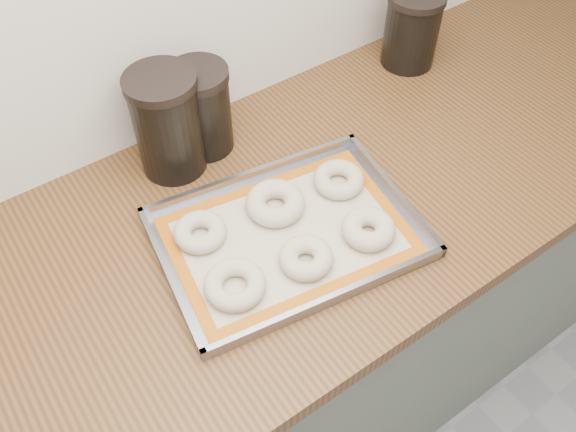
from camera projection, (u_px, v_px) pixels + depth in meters
cabinet at (330, 304)px, 1.57m from camera, size 3.00×0.65×0.86m
countertop at (341, 185)px, 1.22m from camera, size 3.06×0.68×0.04m
baking_tray at (288, 235)px, 1.11m from camera, size 0.50×0.40×0.03m
baking_mat at (288, 235)px, 1.11m from camera, size 0.46×0.35×0.00m
bagel_front_left at (235, 285)px, 1.02m from camera, size 0.11×0.11×0.03m
bagel_front_mid at (306, 258)px, 1.06m from camera, size 0.11×0.11×0.03m
bagel_front_right at (369, 229)px, 1.10m from camera, size 0.10×0.10×0.04m
bagel_back_left at (200, 232)px, 1.09m from camera, size 0.12×0.12×0.03m
bagel_back_mid at (275, 203)px, 1.14m from camera, size 0.13×0.13×0.04m
bagel_back_right at (339, 179)px, 1.18m from camera, size 0.12×0.12×0.03m
canister_left at (168, 124)px, 1.15m from camera, size 0.13×0.13×0.22m
canister_mid at (202, 109)px, 1.20m from camera, size 0.12×0.12×0.19m
canister_right at (412, 29)px, 1.39m from camera, size 0.13×0.13×0.18m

